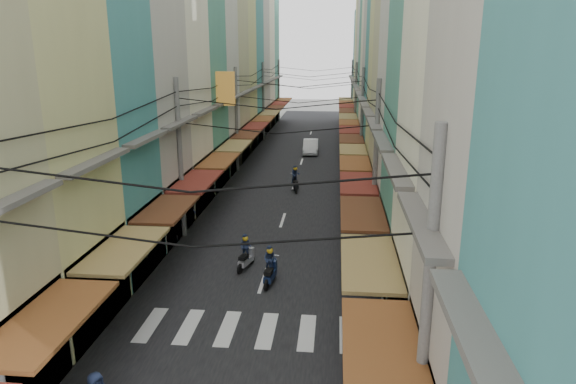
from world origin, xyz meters
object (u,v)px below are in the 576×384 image
Objects in this scene: bicycle at (421,258)px; traffic_sign at (384,263)px; market_umbrella at (420,243)px; white_car at (311,153)px.

traffic_sign is (-2.31, -5.34, 2.00)m from bicycle.
market_umbrella is 0.93× the size of traffic_sign.
market_umbrella is 2.12m from traffic_sign.
bicycle is 6.15m from traffic_sign.
market_umbrella is at bearing 43.59° from traffic_sign.
white_car is at bearing 97.94° from traffic_sign.
bicycle is 4.57m from market_umbrella.
white_car is 25.57m from bicycle.
traffic_sign is at bearing -136.41° from market_umbrella.
market_umbrella is (-0.78, -3.89, 2.27)m from bicycle.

